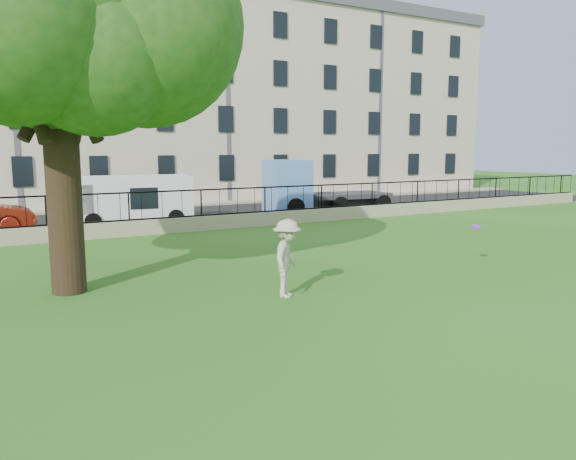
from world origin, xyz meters
TOP-DOWN VIEW (x-y plane):
  - ground at (0.00, 0.00)m, footprint 120.00×120.00m
  - retaining_wall at (0.00, 12.00)m, footprint 50.00×0.40m
  - iron_railing at (0.00, 12.00)m, footprint 50.00×0.05m
  - street at (0.00, 16.70)m, footprint 60.00×9.00m
  - sidewalk at (0.00, 21.90)m, footprint 60.00×1.40m
  - building_row at (0.00, 27.57)m, footprint 56.40×10.40m
  - man at (-2.17, 1.02)m, footprint 1.29×1.32m
  - frisbee at (4.00, 0.98)m, footprint 0.30×0.31m
  - white_van at (-2.00, 15.40)m, footprint 5.40×2.66m
  - blue_truck at (8.50, 15.27)m, footprint 6.93×3.15m

SIDE VIEW (x-z plane):
  - ground at x=0.00m, z-range 0.00..0.00m
  - street at x=0.00m, z-range 0.00..0.01m
  - sidewalk at x=0.00m, z-range 0.00..0.12m
  - retaining_wall at x=0.00m, z-range 0.00..0.60m
  - man at x=-2.17m, z-range 0.00..1.82m
  - white_van at x=-2.00m, z-range 0.00..2.18m
  - iron_railing at x=0.00m, z-range 0.59..1.72m
  - frisbee at x=4.00m, z-range 1.15..1.28m
  - blue_truck at x=8.50m, z-range 0.00..2.81m
  - building_row at x=0.00m, z-range 0.02..13.82m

